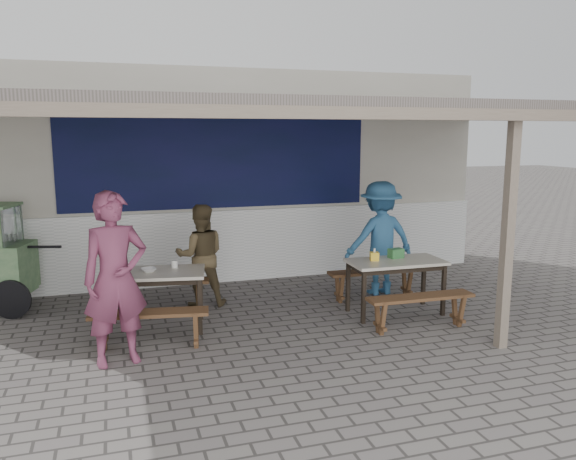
# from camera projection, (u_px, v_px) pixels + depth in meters

# --- Properties ---
(ground) EXTENTS (60.00, 60.00, 0.00)m
(ground) POSITION_uv_depth(u_px,v_px,m) (285.00, 342.00, 6.70)
(ground) COLOR #66615C
(ground) RESTS_ON ground
(back_wall) EXTENTS (9.00, 1.28, 3.50)m
(back_wall) POSITION_uv_depth(u_px,v_px,m) (224.00, 176.00, 9.77)
(back_wall) COLOR beige
(back_wall) RESTS_ON ground
(warung_roof) EXTENTS (9.00, 4.21, 2.81)m
(warung_roof) POSITION_uv_depth(u_px,v_px,m) (265.00, 113.00, 7.08)
(warung_roof) COLOR #625854
(warung_roof) RESTS_ON ground
(table_left) EXTENTS (1.34, 0.90, 0.75)m
(table_left) POSITION_uv_depth(u_px,v_px,m) (154.00, 278.00, 7.04)
(table_left) COLOR beige
(table_left) RESTS_ON ground
(bench_left_street) EXTENTS (1.37, 0.50, 0.45)m
(bench_left_street) POSITION_uv_depth(u_px,v_px,m) (150.00, 321.00, 6.42)
(bench_left_street) COLOR brown
(bench_left_street) RESTS_ON ground
(bench_left_wall) EXTENTS (1.37, 0.50, 0.45)m
(bench_left_wall) POSITION_uv_depth(u_px,v_px,m) (160.00, 289.00, 7.78)
(bench_left_wall) COLOR brown
(bench_left_wall) RESTS_ON ground
(table_right) EXTENTS (1.31, 0.69, 0.75)m
(table_right) POSITION_uv_depth(u_px,v_px,m) (396.00, 266.00, 7.65)
(table_right) COLOR beige
(table_right) RESTS_ON ground
(bench_right_street) EXTENTS (1.40, 0.31, 0.45)m
(bench_right_street) POSITION_uv_depth(u_px,v_px,m) (420.00, 304.00, 7.06)
(bench_right_street) COLOR brown
(bench_right_street) RESTS_ON ground
(bench_right_wall) EXTENTS (1.40, 0.31, 0.45)m
(bench_right_wall) POSITION_uv_depth(u_px,v_px,m) (374.00, 278.00, 8.37)
(bench_right_wall) COLOR brown
(bench_right_wall) RESTS_ON ground
(patron_street_side) EXTENTS (0.76, 0.59, 1.87)m
(patron_street_side) POSITION_uv_depth(u_px,v_px,m) (116.00, 279.00, 5.94)
(patron_street_side) COLOR #75344F
(patron_street_side) RESTS_ON ground
(patron_wall_side) EXTENTS (0.77, 0.63, 1.47)m
(patron_wall_side) POSITION_uv_depth(u_px,v_px,m) (201.00, 255.00, 8.01)
(patron_wall_side) COLOR brown
(patron_wall_side) RESTS_ON ground
(patron_right_table) EXTENTS (1.15, 0.68, 1.74)m
(patron_right_table) POSITION_uv_depth(u_px,v_px,m) (380.00, 238.00, 8.61)
(patron_right_table) COLOR #306594
(patron_right_table) RESTS_ON ground
(tissue_box) EXTENTS (0.14, 0.14, 0.11)m
(tissue_box) POSITION_uv_depth(u_px,v_px,m) (374.00, 256.00, 7.64)
(tissue_box) COLOR yellow
(tissue_box) RESTS_ON table_right
(donation_box) EXTENTS (0.21, 0.16, 0.13)m
(donation_box) POSITION_uv_depth(u_px,v_px,m) (396.00, 253.00, 7.78)
(donation_box) COLOR #34753B
(donation_box) RESTS_ON table_right
(condiment_jar) EXTENTS (0.08, 0.08, 0.09)m
(condiment_jar) POSITION_uv_depth(u_px,v_px,m) (175.00, 264.00, 7.23)
(condiment_jar) COLOR silver
(condiment_jar) RESTS_ON table_left
(condiment_bowl) EXTENTS (0.22, 0.22, 0.05)m
(condiment_bowl) POSITION_uv_depth(u_px,v_px,m) (149.00, 270.00, 7.01)
(condiment_bowl) COLOR silver
(condiment_bowl) RESTS_ON table_left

